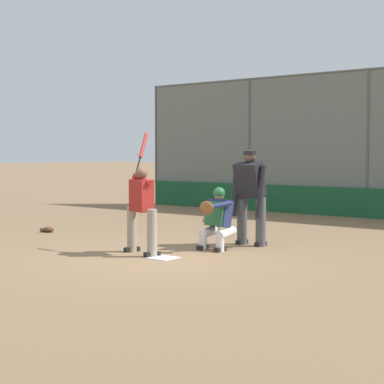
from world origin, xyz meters
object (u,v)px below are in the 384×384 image
(batter_at_plate, at_px, (142,207))
(umpire_home, at_px, (250,194))
(catcher_behind_plate, at_px, (217,217))
(spare_bat_near_backstop, at_px, (259,214))
(fielding_glove_on_dirt, at_px, (47,230))

(batter_at_plate, height_order, umpire_home, batter_at_plate)
(catcher_behind_plate, relative_size, spare_bat_near_backstop, 1.60)
(umpire_home, distance_m, fielding_glove_on_dirt, 4.83)
(batter_at_plate, bearing_deg, umpire_home, -98.44)
(fielding_glove_on_dirt, bearing_deg, batter_at_plate, 165.36)
(batter_at_plate, relative_size, fielding_glove_on_dirt, 6.64)
(batter_at_plate, xyz_separation_m, spare_bat_near_backstop, (2.10, -7.18, -0.79))
(batter_at_plate, distance_m, umpire_home, 2.22)
(catcher_behind_plate, bearing_deg, batter_at_plate, 59.25)
(spare_bat_near_backstop, relative_size, fielding_glove_on_dirt, 2.22)
(umpire_home, height_order, fielding_glove_on_dirt, umpire_home)
(catcher_behind_plate, relative_size, umpire_home, 0.63)
(umpire_home, xyz_separation_m, spare_bat_near_backstop, (3.02, -5.16, -0.94))
(batter_at_plate, height_order, spare_bat_near_backstop, batter_at_plate)
(umpire_home, relative_size, spare_bat_near_backstop, 2.54)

